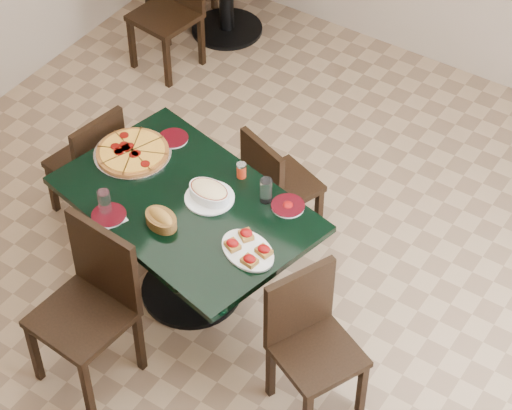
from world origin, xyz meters
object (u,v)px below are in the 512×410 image
Objects in this scene: main_table at (187,225)px; pepperoni_pizza at (132,152)px; bruschetta_platter at (248,248)px; chair_right at (309,336)px; back_chair_near at (172,3)px; bread_basket at (161,219)px; chair_far at (275,182)px; chair_near at (92,297)px; lasagna_casserole at (209,193)px; chair_left at (92,161)px.

pepperoni_pizza is (-0.49, 0.14, 0.20)m from main_table.
chair_right is at bearing 5.73° from bruschetta_platter.
back_chair_near reaches higher than bread_basket.
chair_near reaches higher than chair_far.
bruschetta_platter reaches higher than pepperoni_pizza.
chair_right is at bearing 150.49° from chair_far.
chair_near is 4.32× the size of bread_basket.
lasagna_casserole is at bearing 103.73° from chair_far.
back_chair_near is 2.02× the size of pepperoni_pizza.
bread_basket reaches higher than bruschetta_platter.
bread_basket is at bearing 82.37° from chair_near.
bread_basket is 0.51m from bruschetta_platter.
pepperoni_pizza is at bearing -175.52° from bruschetta_platter.
main_table is 0.70m from chair_far.
chair_far is 0.92m from bruschetta_platter.
bruschetta_platter is (0.40, -0.21, -0.02)m from lasagna_casserole.
back_chair_near is at bearing 74.08° from chair_right.
chair_right is at bearing 11.68° from bread_basket.
main_table is at bearing -43.75° from back_chair_near.
main_table is 1.95× the size of chair_far.
chair_left is at bearing 176.47° from lasagna_casserole.
main_table is 0.31m from bread_basket.
lasagna_casserole reaches higher than chair_left.
chair_right is 0.96× the size of back_chair_near.
bread_basket reaches higher than chair_far.
pepperoni_pizza is 1.01m from bruschetta_platter.
chair_far is 1.78× the size of pepperoni_pizza.
chair_far is 0.88× the size of back_chair_near.
bruschetta_platter reaches higher than main_table.
bread_basket is at bearing -36.53° from pepperoni_pizza.
back_chair_near is 2.34m from lasagna_casserole.
chair_right is at bearing -33.07° from back_chair_near.
back_chair_near reaches higher than main_table.
chair_far is at bearing 93.10° from bread_basket.
back_chair_near reaches higher than chair_left.
main_table is at bearing 100.35° from chair_right.
main_table is 0.70m from chair_near.
pepperoni_pizza is at bearing 177.58° from lasagna_casserole.
bread_basket is (-0.10, -0.30, -0.01)m from lasagna_casserole.
chair_far is 3.53× the size of bread_basket.
main_table is at bearing -16.61° from pepperoni_pizza.
pepperoni_pizza is 1.98× the size of bread_basket.
chair_far is at bearing 83.64° from chair_near.
chair_far is at bearing 65.56° from chair_right.
chair_left is 1.45m from bruschetta_platter.
bruschetta_platter is at bearing 132.41° from chair_far.
chair_right reaches higher than chair_far.
main_table is 1.72× the size of back_chair_near.
chair_right is 0.55m from bruschetta_platter.
chair_far reaches higher than main_table.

